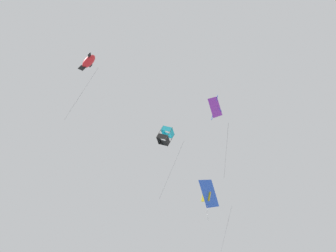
{
  "coord_description": "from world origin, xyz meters",
  "views": [
    {
      "loc": [
        30.8,
        18.6,
        4.33
      ],
      "look_at": [
        1.26,
        1.36,
        35.21
      ],
      "focal_mm": 55.92,
      "sensor_mm": 36.0,
      "label": 1
    }
  ],
  "objects_px": {
    "kite_diamond_far_centre": "(215,107)",
    "kite_delta_low_drifter": "(208,194)",
    "kite_fish_near_right": "(89,61)",
    "kite_box_highest": "(165,136)"
  },
  "relations": [
    {
      "from": "kite_box_highest",
      "to": "kite_delta_low_drifter",
      "type": "relative_size",
      "value": 0.98
    },
    {
      "from": "kite_box_highest",
      "to": "kite_delta_low_drifter",
      "type": "xyz_separation_m",
      "value": [
        -4.65,
        1.9,
        -4.49
      ]
    },
    {
      "from": "kite_delta_low_drifter",
      "to": "kite_box_highest",
      "type": "bearing_deg",
      "value": 154.83
    },
    {
      "from": "kite_diamond_far_centre",
      "to": "kite_delta_low_drifter",
      "type": "bearing_deg",
      "value": 23.15
    },
    {
      "from": "kite_fish_near_right",
      "to": "kite_delta_low_drifter",
      "type": "relative_size",
      "value": 0.99
    },
    {
      "from": "kite_fish_near_right",
      "to": "kite_diamond_far_centre",
      "type": "relative_size",
      "value": 1.09
    },
    {
      "from": "kite_diamond_far_centre",
      "to": "kite_delta_low_drifter",
      "type": "height_order",
      "value": "kite_delta_low_drifter"
    },
    {
      "from": "kite_box_highest",
      "to": "kite_diamond_far_centre",
      "type": "height_order",
      "value": "kite_box_highest"
    },
    {
      "from": "kite_delta_low_drifter",
      "to": "kite_fish_near_right",
      "type": "bearing_deg",
      "value": 158.01
    },
    {
      "from": "kite_fish_near_right",
      "to": "kite_delta_low_drifter",
      "type": "bearing_deg",
      "value": -49.45
    }
  ]
}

